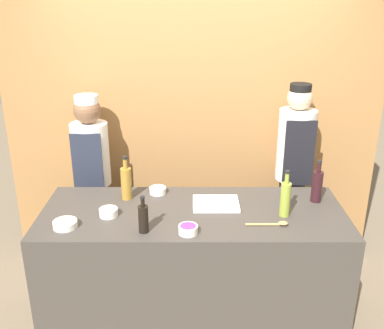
% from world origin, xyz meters
% --- Properties ---
extents(ground_plane, '(14.00, 14.00, 0.00)m').
position_xyz_m(ground_plane, '(0.00, 0.00, 0.00)').
color(ground_plane, '#756651').
extents(cabinet_wall, '(3.22, 0.18, 2.40)m').
position_xyz_m(cabinet_wall, '(0.00, 1.06, 1.20)').
color(cabinet_wall, olive).
rests_on(cabinet_wall, ground_plane).
extents(counter, '(2.07, 0.80, 0.96)m').
position_xyz_m(counter, '(0.00, 0.00, 0.48)').
color(counter, '#3D3833').
rests_on(counter, ground_plane).
extents(sauce_bowl_brown, '(0.15, 0.15, 0.04)m').
position_xyz_m(sauce_bowl_brown, '(-0.81, -0.22, 0.98)').
color(sauce_bowl_brown, silver).
rests_on(sauce_bowl_brown, counter).
extents(sauce_bowl_purple, '(0.12, 0.12, 0.05)m').
position_xyz_m(sauce_bowl_purple, '(-0.03, -0.30, 0.99)').
color(sauce_bowl_purple, silver).
rests_on(sauce_bowl_purple, counter).
extents(sauce_bowl_red, '(0.12, 0.12, 0.05)m').
position_xyz_m(sauce_bowl_red, '(-0.56, -0.07, 0.99)').
color(sauce_bowl_red, silver).
rests_on(sauce_bowl_red, counter).
extents(sauce_bowl_white, '(0.12, 0.12, 0.05)m').
position_xyz_m(sauce_bowl_white, '(-0.26, 0.29, 0.98)').
color(sauce_bowl_white, silver).
rests_on(sauce_bowl_white, counter).
extents(cutting_board, '(0.32, 0.25, 0.02)m').
position_xyz_m(cutting_board, '(0.16, 0.10, 0.97)').
color(cutting_board, white).
rests_on(cutting_board, counter).
extents(bottle_soy, '(0.06, 0.06, 0.24)m').
position_xyz_m(bottle_soy, '(-0.31, -0.28, 1.05)').
color(bottle_soy, black).
rests_on(bottle_soy, counter).
extents(bottle_wine, '(0.08, 0.08, 0.31)m').
position_xyz_m(bottle_wine, '(0.88, 0.16, 1.08)').
color(bottle_wine, black).
rests_on(bottle_wine, counter).
extents(bottle_vinegar, '(0.08, 0.08, 0.32)m').
position_xyz_m(bottle_vinegar, '(-0.48, 0.20, 1.08)').
color(bottle_vinegar, olive).
rests_on(bottle_vinegar, counter).
extents(bottle_oil, '(0.07, 0.07, 0.32)m').
position_xyz_m(bottle_oil, '(0.61, -0.06, 1.08)').
color(bottle_oil, olive).
rests_on(bottle_oil, counter).
extents(wooden_spoon, '(0.27, 0.05, 0.03)m').
position_xyz_m(wooden_spoon, '(0.52, -0.20, 0.97)').
color(wooden_spoon, '#B2844C').
rests_on(wooden_spoon, counter).
extents(chef_left, '(0.30, 0.30, 1.60)m').
position_xyz_m(chef_left, '(-0.84, 0.73, 0.89)').
color(chef_left, '#28282D').
rests_on(chef_left, ground_plane).
extents(chef_right, '(0.30, 0.30, 1.69)m').
position_xyz_m(chef_right, '(0.84, 0.73, 0.93)').
color(chef_right, '#28282D').
rests_on(chef_right, ground_plane).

